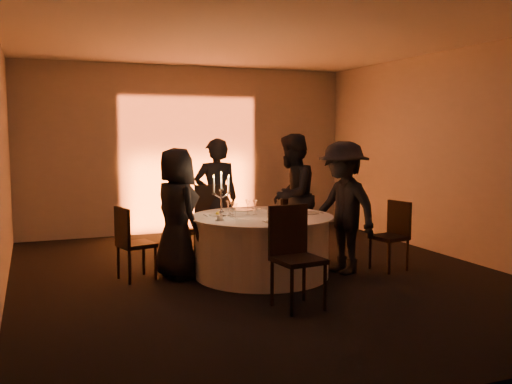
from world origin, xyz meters
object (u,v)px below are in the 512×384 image
object	(u,v)px
guest_back_left	(216,198)
guest_right	(343,208)
chair_back_left	(210,216)
chair_right	(393,231)
guest_back_right	(292,196)
banquet_table	(262,246)
chair_back_right	(283,223)
chair_left	(131,239)
coffee_cup	(220,218)
candelabra	(221,201)
guest_left	(177,213)
chair_front	(294,250)

from	to	relation	value
guest_back_left	guest_right	distance (m)	1.93
chair_back_left	guest_right	xyz separation A→B (m)	(1.32, -1.52, 0.24)
chair_right	guest_back_right	size ratio (longest dim) A/B	0.51
banquet_table	guest_right	world-z (taller)	guest_right
chair_back_right	guest_back_left	world-z (taller)	guest_back_left
chair_left	coffee_cup	distance (m)	1.15
chair_left	guest_right	distance (m)	2.70
candelabra	guest_right	bearing A→B (deg)	-10.63
guest_left	coffee_cup	size ratio (longest dim) A/B	14.79
banquet_table	guest_right	size ratio (longest dim) A/B	1.06
guest_back_right	coffee_cup	xyz separation A→B (m)	(-1.41, -0.99, -0.10)
chair_back_left	guest_right	size ratio (longest dim) A/B	0.63
chair_left	guest_back_left	bearing A→B (deg)	-72.39
chair_front	guest_back_left	world-z (taller)	guest_back_left
chair_front	chair_right	bearing A→B (deg)	20.62
guest_left	guest_back_left	xyz separation A→B (m)	(0.81, 0.95, 0.05)
chair_back_right	guest_back_left	xyz separation A→B (m)	(-0.98, 0.17, 0.39)
chair_back_right	guest_right	distance (m)	1.39
chair_back_right	candelabra	world-z (taller)	candelabra
chair_left	guest_left	world-z (taller)	guest_left
chair_back_left	chair_right	distance (m)	2.59
chair_front	guest_left	bearing A→B (deg)	111.89
chair_front	guest_left	size ratio (longest dim) A/B	0.65
chair_back_left	chair_right	xyz separation A→B (m)	(2.04, -1.60, -0.10)
chair_back_left	guest_back_left	distance (m)	0.27
guest_right	coffee_cup	distance (m)	1.65
chair_left	banquet_table	bearing A→B (deg)	-118.12
chair_front	coffee_cup	bearing A→B (deg)	105.34
guest_right	chair_left	bearing A→B (deg)	-115.90
guest_back_left	chair_left	bearing A→B (deg)	41.77
chair_left	chair_front	world-z (taller)	chair_front
banquet_table	chair_right	world-z (taller)	chair_right
guest_back_left	guest_back_right	size ratio (longest dim) A/B	0.96
banquet_table	guest_right	bearing A→B (deg)	-12.75
guest_left	guest_right	xyz separation A→B (m)	(2.05, -0.53, 0.04)
chair_back_left	chair_front	world-z (taller)	chair_back_left
guest_right	chair_front	bearing A→B (deg)	-61.27
chair_left	chair_back_left	world-z (taller)	chair_back_left
chair_left	chair_back_left	distance (m)	1.58
guest_left	candelabra	xyz separation A→B (m)	(0.51, -0.24, 0.16)
banquet_table	candelabra	size ratio (longest dim) A/B	3.15
chair_left	guest_right	bearing A→B (deg)	-117.86
guest_right	candelabra	size ratio (longest dim) A/B	2.98
candelabra	coffee_cup	bearing A→B (deg)	-112.76
chair_front	guest_left	xyz separation A→B (m)	(-0.86, 1.59, 0.22)
guest_back_left	candelabra	bearing A→B (deg)	84.94
chair_back_left	chair_back_right	size ratio (longest dim) A/B	1.26
chair_back_left	guest_right	distance (m)	2.03
banquet_table	chair_front	size ratio (longest dim) A/B	1.71
chair_front	candelabra	xyz separation A→B (m)	(-0.35, 1.35, 0.37)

